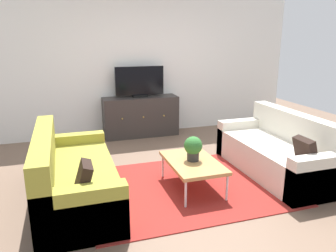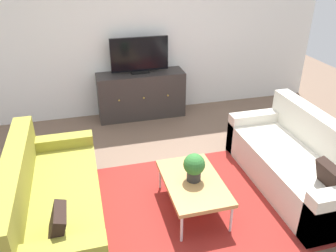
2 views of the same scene
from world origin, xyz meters
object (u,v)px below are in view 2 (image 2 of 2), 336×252
Objects in this scene: couch_left_side at (48,205)px; potted_plant at (194,166)px; coffee_table at (193,183)px; flat_screen_tv at (139,55)px; tv_console at (141,95)px; couch_right_side at (300,164)px.

couch_left_side is 1.52m from potted_plant.
flat_screen_tv reaches higher than coffee_table.
flat_screen_tv is (1.41, 2.39, 0.77)m from couch_left_side.
coffee_table is 2.48m from tv_console.
coffee_table is 2.60m from flat_screen_tv.
flat_screen_tv is (-1.47, 2.39, 0.77)m from couch_right_side.
coffee_table is at bearing -119.32° from potted_plant.
tv_console is at bearing 92.14° from potted_plant.
couch_right_side is at bearing 4.41° from coffee_table.
coffee_table is at bearing -175.59° from couch_right_side.
coffee_table is 3.07× the size of potted_plant.
couch_left_side and couch_right_side have the same top height.
flat_screen_tv is at bearing 121.48° from couch_right_side.
couch_left_side is 2.88m from flat_screen_tv.
tv_console is (-0.09, 2.47, -0.17)m from potted_plant.
couch_left_side is 2.07× the size of flat_screen_tv.
couch_right_side reaches higher than tv_console.
coffee_table is at bearing -88.07° from flat_screen_tv.
tv_console reaches higher than potted_plant.
couch_right_side is at bearing 0.00° from couch_left_side.
couch_right_side is at bearing 3.86° from potted_plant.
tv_console is at bearing 91.95° from coffee_table.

